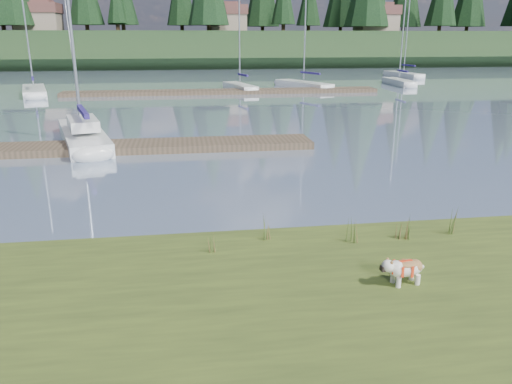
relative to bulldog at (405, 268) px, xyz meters
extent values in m
plane|color=#7D8EA8|center=(-2.36, 34.47, -0.66)|extent=(200.00, 200.00, 0.00)
cube|color=#42521D|center=(-2.36, -1.53, -0.49)|extent=(60.00, 9.00, 0.35)
cube|color=#1D3218|center=(-2.36, 77.47, 1.84)|extent=(200.00, 20.00, 5.00)
cylinder|color=silver|center=(-0.15, -0.11, -0.22)|extent=(0.09, 0.09, 0.19)
cylinder|color=silver|center=(-0.18, 0.07, -0.22)|extent=(0.09, 0.09, 0.19)
cylinder|color=silver|center=(0.23, -0.07, -0.22)|extent=(0.09, 0.09, 0.19)
cylinder|color=silver|center=(0.20, 0.12, -0.22)|extent=(0.09, 0.09, 0.19)
ellipsoid|color=silver|center=(0.03, 0.00, -0.02)|extent=(0.66, 0.39, 0.29)
ellipsoid|color=#9B6B3A|center=(0.03, 0.00, 0.08)|extent=(0.47, 0.35, 0.10)
ellipsoid|color=silver|center=(-0.34, -0.04, 0.08)|extent=(0.24, 0.25, 0.22)
cube|color=black|center=(-0.44, -0.05, 0.04)|extent=(0.08, 0.12, 0.09)
cube|color=silver|center=(-8.21, 15.29, -0.44)|extent=(3.53, 7.44, 0.70)
ellipsoid|color=silver|center=(-9.18, 18.79, -0.44)|extent=(2.06, 2.33, 0.70)
cube|color=navy|center=(-7.92, 14.26, 0.89)|extent=(1.07, 3.24, 0.20)
cube|color=silver|center=(-8.10, 14.89, 0.29)|extent=(1.82, 2.85, 0.45)
cube|color=#4C3D2C|center=(-6.36, 13.47, -0.51)|extent=(16.00, 2.00, 0.30)
cube|color=#4C3D2C|center=(-0.36, 34.47, -0.51)|extent=(26.00, 2.20, 0.30)
cube|color=silver|center=(-15.65, 35.73, -0.44)|extent=(3.60, 7.56, 0.70)
ellipsoid|color=silver|center=(-16.65, 39.29, -0.44)|extent=(2.09, 2.37, 0.70)
cylinder|color=silver|center=(-15.65, 35.73, 5.73)|extent=(0.12, 0.12, 11.18)
cube|color=navy|center=(-15.38, 34.76, 0.74)|extent=(0.98, 2.88, 0.20)
cube|color=silver|center=(1.27, 36.53, -0.44)|extent=(2.57, 5.90, 0.70)
ellipsoid|color=silver|center=(0.62, 39.33, -0.44)|extent=(1.58, 1.81, 0.70)
cylinder|color=silver|center=(1.27, 36.53, 4.67)|extent=(0.12, 0.12, 9.06)
cube|color=navy|center=(1.44, 35.76, 0.74)|extent=(0.71, 2.28, 0.20)
cube|color=silver|center=(7.33, 38.03, -0.44)|extent=(4.21, 6.94, 0.70)
ellipsoid|color=silver|center=(5.95, 41.19, -0.44)|extent=(2.13, 2.33, 0.70)
cylinder|color=silver|center=(7.33, 38.03, 5.44)|extent=(0.12, 0.12, 10.60)
cube|color=navy|center=(7.71, 37.17, 0.74)|extent=(1.29, 2.59, 0.20)
cube|color=silver|center=(17.10, 39.26, -0.44)|extent=(1.53, 5.84, 0.70)
ellipsoid|color=silver|center=(17.21, 42.15, -0.44)|extent=(1.32, 1.63, 0.70)
cylinder|color=silver|center=(17.10, 39.26, 4.61)|extent=(0.12, 0.12, 8.94)
cube|color=navy|center=(17.07, 38.47, 0.74)|extent=(0.28, 2.31, 0.20)
cube|color=silver|center=(21.64, 48.33, -0.44)|extent=(2.38, 6.54, 0.70)
ellipsoid|color=silver|center=(21.17, 51.50, -0.44)|extent=(1.64, 1.93, 0.70)
cylinder|color=silver|center=(21.64, 48.33, 4.91)|extent=(0.12, 0.12, 9.54)
cube|color=navy|center=(21.77, 47.47, 0.74)|extent=(0.57, 2.55, 0.20)
cone|color=#475B23|center=(-2.17, 2.33, -0.04)|extent=(0.03, 0.03, 0.55)
cone|color=brown|center=(-2.06, 2.26, -0.09)|extent=(0.03, 0.03, 0.44)
cone|color=#475B23|center=(-2.11, 2.36, -0.01)|extent=(0.03, 0.03, 0.60)
cone|color=brown|center=(-2.03, 2.30, -0.12)|extent=(0.03, 0.03, 0.38)
cone|color=#475B23|center=(-2.15, 2.25, -0.06)|extent=(0.03, 0.03, 0.49)
cone|color=#475B23|center=(-0.37, 1.93, -0.05)|extent=(0.03, 0.03, 0.53)
cone|color=brown|center=(-0.26, 1.86, -0.10)|extent=(0.03, 0.03, 0.43)
cone|color=#475B23|center=(-0.31, 1.96, -0.02)|extent=(0.03, 0.03, 0.59)
cone|color=brown|center=(-0.23, 1.90, -0.13)|extent=(0.03, 0.03, 0.37)
cone|color=#475B23|center=(-0.35, 1.85, -0.07)|extent=(0.03, 0.03, 0.48)
cone|color=#475B23|center=(0.88, 1.94, -0.04)|extent=(0.03, 0.03, 0.55)
cone|color=brown|center=(0.99, 1.87, -0.09)|extent=(0.03, 0.03, 0.44)
cone|color=#475B23|center=(0.94, 1.97, -0.01)|extent=(0.03, 0.03, 0.60)
cone|color=brown|center=(1.02, 1.91, -0.12)|extent=(0.03, 0.03, 0.38)
cone|color=#475B23|center=(0.90, 1.86, -0.07)|extent=(0.03, 0.03, 0.49)
cone|color=#475B23|center=(-3.33, 1.88, -0.04)|extent=(0.03, 0.03, 0.54)
cone|color=brown|center=(-3.22, 1.81, -0.10)|extent=(0.03, 0.03, 0.43)
cone|color=#475B23|center=(-3.27, 1.91, -0.02)|extent=(0.03, 0.03, 0.59)
cone|color=brown|center=(-3.19, 1.85, -0.12)|extent=(0.03, 0.03, 0.38)
cone|color=#475B23|center=(-3.31, 1.80, -0.07)|extent=(0.03, 0.03, 0.48)
cone|color=#475B23|center=(0.74, 2.03, -0.13)|extent=(0.03, 0.03, 0.36)
cone|color=brown|center=(0.85, 1.96, -0.17)|extent=(0.03, 0.03, 0.29)
cone|color=#475B23|center=(0.80, 2.06, -0.11)|extent=(0.03, 0.03, 0.40)
cone|color=brown|center=(0.88, 2.00, -0.19)|extent=(0.03, 0.03, 0.25)
cone|color=#475B23|center=(0.76, 1.95, -0.15)|extent=(0.03, 0.03, 0.32)
cone|color=#475B23|center=(1.96, 2.05, -0.01)|extent=(0.03, 0.03, 0.61)
cone|color=brown|center=(2.07, 1.98, -0.07)|extent=(0.03, 0.03, 0.49)
cone|color=#475B23|center=(2.02, 2.08, 0.02)|extent=(0.03, 0.03, 0.67)
cone|color=brown|center=(2.10, 2.02, -0.10)|extent=(0.03, 0.03, 0.43)
cone|color=#475B23|center=(1.98, 1.97, -0.04)|extent=(0.03, 0.03, 0.55)
cube|color=#33281C|center=(-2.36, 2.87, -0.59)|extent=(60.00, 0.50, 0.14)
cylinder|color=#382619|center=(-27.36, 72.47, 5.24)|extent=(0.60, 0.60, 1.80)
cylinder|color=#382619|center=(-12.36, 76.47, 5.24)|extent=(0.60, 0.60, 1.80)
cylinder|color=#382619|center=(0.64, 70.47, 5.24)|extent=(0.60, 0.60, 1.80)
cylinder|color=#382619|center=(12.64, 74.47, 5.24)|extent=(0.60, 0.60, 1.80)
cylinder|color=#382619|center=(25.64, 72.47, 5.24)|extent=(0.60, 0.60, 1.80)
cylinder|color=#382619|center=(39.64, 75.47, 5.24)|extent=(0.60, 0.60, 1.80)
cube|color=gray|center=(-24.36, 74.47, 5.74)|extent=(6.00, 5.00, 2.80)
cube|color=brown|center=(-24.36, 74.47, 7.84)|extent=(6.30, 5.30, 1.40)
cube|color=brown|center=(-24.36, 74.47, 8.64)|extent=(4.20, 3.60, 0.70)
cube|color=gray|center=(3.64, 75.47, 5.74)|extent=(6.00, 5.00, 2.80)
cube|color=brown|center=(3.64, 75.47, 7.84)|extent=(6.30, 5.30, 1.40)
cube|color=brown|center=(3.64, 75.47, 8.64)|extent=(4.20, 3.60, 0.70)
cube|color=gray|center=(27.64, 73.47, 5.74)|extent=(6.00, 5.00, 2.80)
cube|color=brown|center=(27.64, 73.47, 7.84)|extent=(6.30, 5.30, 1.40)
cube|color=brown|center=(27.64, 73.47, 8.64)|extent=(4.20, 3.60, 0.70)
camera|label=1|loc=(-3.77, -7.54, 3.91)|focal=35.00mm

